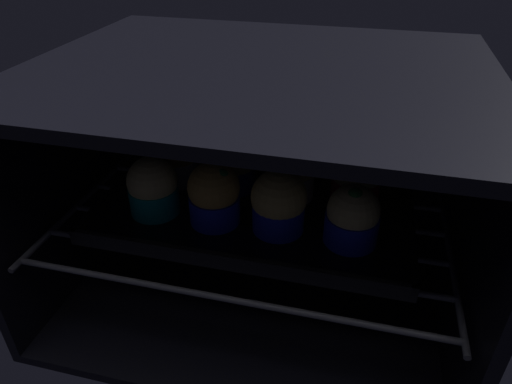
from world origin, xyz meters
TOP-DOWN VIEW (x-y plane):
  - oven_cavity at (0.00, 26.25)cm, footprint 59.00×47.00cm
  - oven_rack at (0.00, 22.00)cm, footprint 54.80×42.00cm
  - baking_tray at (0.00, 20.39)cm, footprint 44.36×26.38cm
  - muffin_row0_col0 at (-13.65, 15.70)cm, footprint 7.00×7.00cm
  - muffin_row0_col1 at (-4.60, 15.54)cm, footprint 7.10×7.10cm
  - muffin_row0_col2 at (4.23, 15.83)cm, footprint 7.44×7.44cm
  - muffin_row0_col3 at (13.86, 15.50)cm, footprint 7.00×7.00cm
  - muffin_row1_col0 at (-13.87, 24.71)cm, footprint 7.10×7.10cm
  - muffin_row1_col1 at (-4.71, 24.81)cm, footprint 7.54×7.54cm
  - muffin_row1_col2 at (4.31, 24.56)cm, footprint 7.00×7.00cm
  - muffin_row1_col3 at (13.70, 25.26)cm, footprint 7.13×7.13cm

SIDE VIEW (x-z plane):
  - oven_rack at x=0.00cm, z-range 13.20..14.00cm
  - baking_tray at x=0.00cm, z-range 13.58..15.78cm
  - oven_cavity at x=0.00cm, z-range -1.50..35.50cm
  - muffin_row1_col2 at x=4.31cm, z-range 14.72..22.87cm
  - muffin_row0_col3 at x=13.86cm, z-range 14.74..23.14cm
  - muffin_row1_col3 at x=13.70cm, z-range 14.86..23.20cm
  - muffin_row0_col0 at x=-13.65cm, z-range 14.94..23.41cm
  - muffin_row1_col0 at x=-13.87cm, z-range 14.86..23.60cm
  - muffin_row0_col2 at x=4.23cm, z-range 14.97..23.76cm
  - muffin_row0_col1 at x=-4.60cm, z-range 14.99..23.95cm
  - muffin_row1_col1 at x=-4.71cm, z-range 14.73..24.27cm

